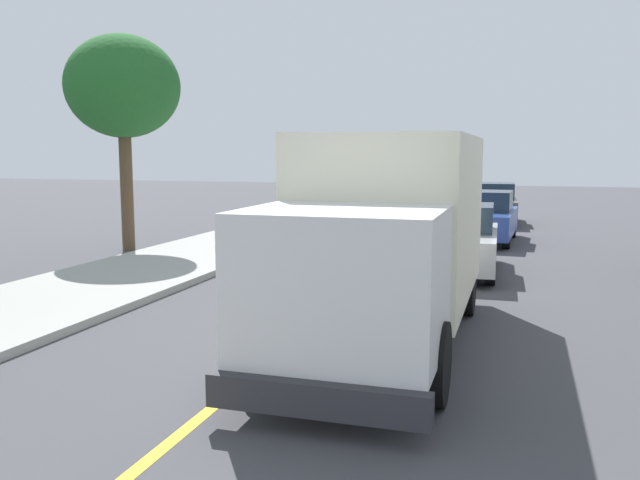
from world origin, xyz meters
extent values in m
cube|color=gold|center=(0.00, 10.00, 0.00)|extent=(0.16, 56.00, 0.01)
cube|color=#F2EDCC|center=(1.38, 10.02, 1.90)|extent=(2.42, 5.01, 2.60)
cube|color=white|center=(1.39, 6.52, 1.45)|extent=(2.29, 2.01, 1.70)
cube|color=#1E2D3D|center=(1.39, 5.62, 1.82)|extent=(2.04, 0.09, 0.75)
cube|color=#2D2D33|center=(1.39, 5.44, 0.42)|extent=(2.40, 0.21, 0.36)
cylinder|color=black|center=(2.44, 6.72, 0.50)|extent=(0.30, 1.00, 1.00)
cylinder|color=black|center=(0.34, 6.72, 0.50)|extent=(0.30, 1.00, 1.00)
cylinder|color=black|center=(2.43, 11.27, 0.50)|extent=(0.30, 1.00, 1.00)
cylinder|color=black|center=(0.33, 11.27, 0.50)|extent=(0.30, 1.00, 1.00)
cube|color=#B7B7BC|center=(1.88, 15.57, 0.65)|extent=(1.94, 4.46, 0.76)
cube|color=#1E2D3D|center=(1.88, 15.72, 1.35)|extent=(1.64, 1.85, 0.64)
cylinder|color=black|center=(2.72, 14.19, 0.32)|extent=(0.24, 0.65, 0.64)
cylinder|color=black|center=(1.14, 14.13, 0.32)|extent=(0.24, 0.65, 0.64)
cylinder|color=black|center=(2.63, 17.00, 0.32)|extent=(0.24, 0.65, 0.64)
cylinder|color=black|center=(1.05, 16.95, 0.32)|extent=(0.24, 0.65, 0.64)
cube|color=#2D4793|center=(2.19, 21.54, 0.65)|extent=(1.99, 4.47, 0.76)
cube|color=#1E2D3D|center=(2.19, 21.69, 1.35)|extent=(1.66, 1.87, 0.64)
cylinder|color=black|center=(2.91, 20.10, 0.32)|extent=(0.25, 0.65, 0.64)
cylinder|color=black|center=(1.34, 20.16, 0.32)|extent=(0.25, 0.65, 0.64)
cylinder|color=black|center=(3.04, 22.91, 0.32)|extent=(0.25, 0.65, 0.64)
cylinder|color=black|center=(1.46, 22.98, 0.32)|extent=(0.25, 0.65, 0.64)
cube|color=#4C564C|center=(2.19, 27.54, 0.65)|extent=(1.98, 4.47, 0.76)
cube|color=#1E2D3D|center=(2.19, 27.69, 1.35)|extent=(1.65, 1.86, 0.64)
cylinder|color=black|center=(3.04, 26.17, 0.32)|extent=(0.25, 0.65, 0.64)
cylinder|color=black|center=(1.46, 26.10, 0.32)|extent=(0.25, 0.65, 0.64)
cylinder|color=black|center=(2.93, 28.98, 0.32)|extent=(0.25, 0.65, 0.64)
cylinder|color=black|center=(1.35, 28.92, 0.32)|extent=(0.25, 0.65, 0.64)
cylinder|color=brown|center=(-8.00, 16.44, 1.72)|extent=(0.37, 0.37, 3.44)
ellipsoid|color=#236028|center=(-8.00, 16.44, 4.86)|extent=(3.33, 3.33, 3.00)
camera|label=1|loc=(3.35, -0.77, 2.94)|focal=37.14mm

